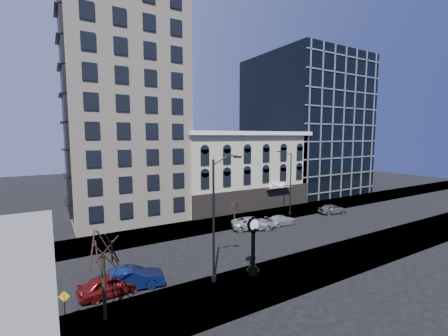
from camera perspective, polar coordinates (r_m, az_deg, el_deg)
ground at (r=32.73m, az=0.57°, el=-14.91°), size 160.00×160.00×0.00m
sidewalk_far at (r=39.40m, az=-5.58°, el=-11.18°), size 160.00×6.00×0.12m
sidewalk_near at (r=26.75m, az=10.03°, el=-19.87°), size 160.00×6.00×0.12m
cream_tower at (r=46.70m, az=-18.83°, el=15.11°), size 15.90×15.40×42.50m
victorian_row at (r=50.74m, az=2.89°, el=-0.43°), size 22.60×11.19×12.50m
glass_office at (r=67.13m, az=15.01°, el=7.79°), size 20.00×20.15×28.00m
street_clock at (r=26.21m, az=5.57°, el=-14.83°), size 1.13×1.13×5.00m
street_lamp_near at (r=23.36m, az=-0.18°, el=-3.17°), size 2.57×1.20×10.40m
street_lamp_far at (r=44.59m, az=11.79°, el=0.48°), size 2.42×1.11×9.76m
bare_tree_near at (r=20.60m, az=-22.21°, el=-13.12°), size 3.84×3.84×6.60m
bare_tree_far at (r=39.74m, az=2.00°, el=-6.67°), size 2.20×2.20×3.78m
warning_sign at (r=22.48m, az=-28.11°, el=-21.51°), size 0.65×0.28×2.10m
car_near_a at (r=25.27m, az=-20.76°, el=-19.98°), size 4.71×2.17×1.56m
car_near_b at (r=25.61m, az=-17.15°, el=-19.42°), size 5.14×2.55×1.62m
car_far_a at (r=38.65m, az=5.54°, el=-10.44°), size 6.02×4.31×1.52m
car_far_b at (r=41.01m, az=10.89°, el=-9.72°), size 4.45×1.84×1.29m
car_far_c at (r=48.75m, az=19.90°, el=-7.34°), size 4.56×2.64×1.46m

